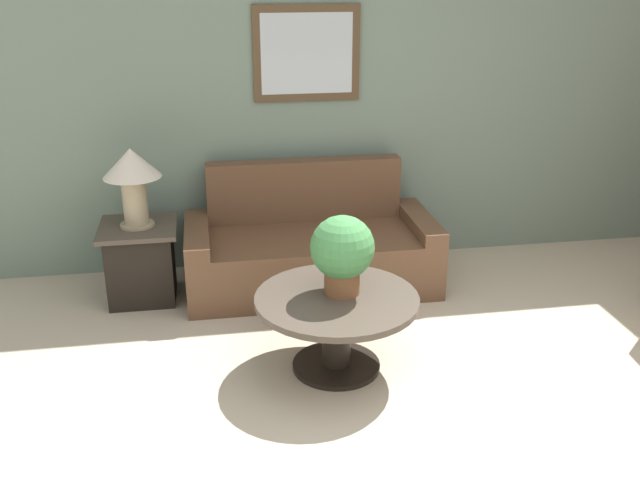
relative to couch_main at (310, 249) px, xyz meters
name	(u,v)px	position (x,y,z in m)	size (l,w,h in m)	color
ground_plane	(497,454)	(0.64, -2.22, -0.29)	(20.00, 20.00, 0.00)	#BCAD93
wall_back	(377,104)	(0.63, 0.52, 1.02)	(7.46, 0.09, 2.60)	slate
couch_main	(310,249)	(0.00, 0.00, 0.00)	(1.90, 0.87, 0.92)	brown
coffee_table	(337,317)	(-0.03, -1.26, 0.07)	(1.00, 1.00, 0.50)	black
side_table	(141,261)	(-1.28, -0.03, 0.00)	(0.56, 0.56, 0.58)	black
table_lamp	(132,173)	(-1.28, -0.03, 0.69)	(0.41, 0.41, 0.58)	tan
potted_plant_on_table	(342,251)	(0.01, -1.21, 0.48)	(0.39, 0.39, 0.49)	brown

